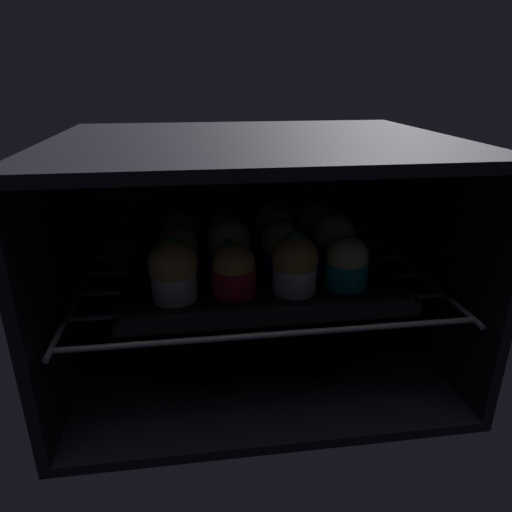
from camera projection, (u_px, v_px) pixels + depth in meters
oven_cavity at (251, 246)px, 78.00cm from camera, size 59.00×47.00×37.00cm
oven_rack at (254, 274)px, 75.34cm from camera, size 54.80×42.00×0.80cm
baking_tray at (256, 272)px, 73.27cm from camera, size 39.82×31.73×2.20cm
muffin_row0_col0 at (173, 271)px, 62.28cm from camera, size 6.73×6.73×8.96cm
muffin_row0_col1 at (234, 270)px, 63.96cm from camera, size 6.21×6.21×7.97cm
muffin_row0_col2 at (295, 264)px, 64.46cm from camera, size 6.55×6.55×9.02cm
muffin_row0_col3 at (347, 263)px, 66.20cm from camera, size 6.21×6.21×7.59cm
muffin_row1_col0 at (178, 252)px, 70.18cm from camera, size 6.29×6.29×7.68cm
muffin_row1_col1 at (229, 246)px, 71.40cm from camera, size 6.74×6.74×8.28cm
muffin_row1_col2 at (283, 245)px, 72.57cm from camera, size 6.75×6.75×7.83cm
muffin_row1_col3 at (333, 241)px, 73.41cm from camera, size 6.76×6.76×8.83cm
muffin_row2_col0 at (180, 235)px, 77.62cm from camera, size 6.21×6.21×7.48cm
muffin_row2_col1 at (226, 234)px, 78.44cm from camera, size 6.21×6.21×7.93cm
muffin_row2_col2 at (273, 228)px, 79.62cm from camera, size 6.72×6.72×8.84cm
muffin_row2_col3 at (316, 227)px, 80.91cm from camera, size 6.62×6.62×8.14cm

